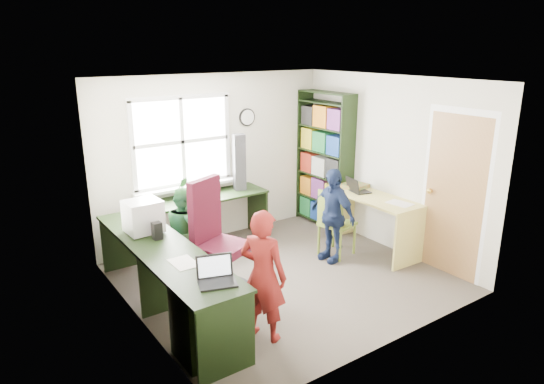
# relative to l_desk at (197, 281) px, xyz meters

# --- Properties ---
(room) EXTENTS (3.64, 3.44, 2.44)m
(room) POSITION_rel_l_desk_xyz_m (1.32, 0.38, 0.76)
(room) COLOR #423B34
(room) RESTS_ON ground
(l_desk) EXTENTS (2.38, 2.95, 0.75)m
(l_desk) POSITION_rel_l_desk_xyz_m (0.00, 0.00, 0.00)
(l_desk) COLOR black
(l_desk) RESTS_ON ground
(right_desk) EXTENTS (0.67, 1.37, 0.78)m
(right_desk) POSITION_rel_l_desk_xyz_m (2.87, 0.28, 0.11)
(right_desk) COLOR #D9CE6C
(right_desk) RESTS_ON ground
(bookshelf) EXTENTS (0.30, 1.02, 2.10)m
(bookshelf) POSITION_rel_l_desk_xyz_m (2.96, 1.47, 0.55)
(bookshelf) COLOR black
(bookshelf) RESTS_ON ground
(swivel_chair) EXTENTS (0.81, 0.81, 1.33)m
(swivel_chair) POSITION_rel_l_desk_xyz_m (0.49, 0.48, 0.12)
(swivel_chair) COLOR black
(swivel_chair) RESTS_ON ground
(wooden_chair) EXTENTS (0.49, 0.49, 0.94)m
(wooden_chair) POSITION_rel_l_desk_xyz_m (2.25, 0.43, 0.05)
(wooden_chair) COLOR olive
(wooden_chair) RESTS_ON ground
(crt_monitor) EXTENTS (0.39, 0.35, 0.37)m
(crt_monitor) POSITION_rel_l_desk_xyz_m (-0.20, 0.89, 0.48)
(crt_monitor) COLOR silver
(crt_monitor) RESTS_ON l_desk
(laptop_left) EXTENTS (0.40, 0.36, 0.23)m
(laptop_left) POSITION_rel_l_desk_xyz_m (-0.10, -0.62, 0.35)
(laptop_left) COLOR black
(laptop_left) RESTS_ON l_desk
(laptop_right) EXTENTS (0.31, 0.35, 0.21)m
(laptop_right) POSITION_rel_l_desk_xyz_m (2.79, 0.58, 0.38)
(laptop_right) COLOR black
(laptop_right) RESTS_ON right_desk
(speaker_a) EXTENTS (0.10, 0.10, 0.19)m
(speaker_a) POSITION_rel_l_desk_xyz_m (-0.15, 0.62, 0.39)
(speaker_a) COLOR black
(speaker_a) RESTS_ON l_desk
(speaker_b) EXTENTS (0.09, 0.09, 0.18)m
(speaker_b) POSITION_rel_l_desk_xyz_m (-0.21, 1.10, 0.39)
(speaker_b) COLOR black
(speaker_b) RESTS_ON l_desk
(cd_tower) EXTENTS (0.20, 0.18, 0.81)m
(cd_tower) POSITION_rel_l_desk_xyz_m (1.56, 1.71, 0.70)
(cd_tower) COLOR black
(cd_tower) RESTS_ON l_desk
(game_box) EXTENTS (0.37, 0.37, 0.06)m
(game_box) POSITION_rel_l_desk_xyz_m (2.90, 0.73, 0.36)
(game_box) COLOR #B82E17
(game_box) RESTS_ON right_desk
(paper_a) EXTENTS (0.22, 0.32, 0.00)m
(paper_a) POSITION_rel_l_desk_xyz_m (-0.18, -0.10, 0.30)
(paper_a) COLOR silver
(paper_a) RESTS_ON l_desk
(paper_b) EXTENTS (0.26, 0.34, 0.00)m
(paper_b) POSITION_rel_l_desk_xyz_m (2.88, -0.13, 0.33)
(paper_b) COLOR silver
(paper_b) RESTS_ON right_desk
(potted_plant) EXTENTS (0.20, 0.17, 0.33)m
(potted_plant) POSITION_rel_l_desk_xyz_m (0.65, 1.71, 0.46)
(potted_plant) COLOR #2A692A
(potted_plant) RESTS_ON l_desk
(person_red) EXTENTS (0.51, 0.58, 1.33)m
(person_red) POSITION_rel_l_desk_xyz_m (0.40, -0.62, 0.21)
(person_red) COLOR maroon
(person_red) RESTS_ON ground
(person_green) EXTENTS (0.50, 0.60, 1.13)m
(person_green) POSITION_rel_l_desk_xyz_m (0.38, 1.08, 0.11)
(person_green) COLOR #29672A
(person_green) RESTS_ON ground
(person_navy) EXTENTS (0.36, 0.76, 1.26)m
(person_navy) POSITION_rel_l_desk_xyz_m (2.15, 0.36, 0.17)
(person_navy) COLOR #152041
(person_navy) RESTS_ON ground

